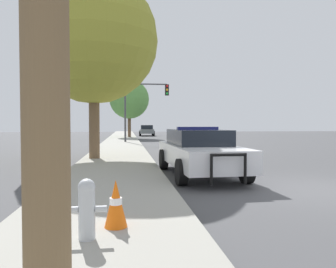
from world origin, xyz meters
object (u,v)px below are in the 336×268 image
(tree_sidewalk_near, at_px, (94,39))
(traffic_cone, at_px, (116,203))
(police_car, at_px, (199,151))
(fire_hydrant, at_px, (87,207))
(traffic_light, at_px, (143,100))
(car_background_distant, at_px, (147,130))
(tree_sidewalk_far, at_px, (129,99))

(tree_sidewalk_near, distance_m, traffic_cone, 10.69)
(police_car, xyz_separation_m, fire_hydrant, (-2.77, -5.73, -0.22))
(police_car, relative_size, traffic_light, 1.07)
(fire_hydrant, xyz_separation_m, traffic_cone, (0.36, 0.46, -0.07))
(police_car, height_order, fire_hydrant, police_car)
(police_car, relative_size, fire_hydrant, 6.55)
(police_car, distance_m, fire_hydrant, 6.37)
(car_background_distant, bearing_deg, traffic_light, -92.79)
(traffic_light, distance_m, tree_sidewalk_far, 9.15)
(fire_hydrant, xyz_separation_m, tree_sidewalk_far, (0.85, 31.42, 3.69))
(traffic_light, bearing_deg, traffic_cone, -94.04)
(fire_hydrant, bearing_deg, traffic_cone, 52.25)
(car_background_distant, relative_size, tree_sidewalk_near, 0.54)
(car_background_distant, height_order, tree_sidewalk_far, tree_sidewalk_far)
(tree_sidewalk_far, bearing_deg, car_background_distant, 71.13)
(fire_hydrant, height_order, traffic_cone, fire_hydrant)
(fire_hydrant, distance_m, traffic_light, 22.63)
(traffic_light, xyz_separation_m, car_background_distant, (1.24, 15.77, -2.82))
(car_background_distant, bearing_deg, tree_sidewalk_far, -107.16)
(car_background_distant, bearing_deg, traffic_cone, -92.52)
(tree_sidewalk_near, bearing_deg, traffic_light, 77.48)
(fire_hydrant, distance_m, tree_sidewalk_near, 11.03)
(police_car, xyz_separation_m, traffic_light, (-0.87, 16.62, 2.78))
(car_background_distant, bearing_deg, police_car, -88.95)
(police_car, height_order, tree_sidewalk_near, tree_sidewalk_near)
(tree_sidewalk_far, bearing_deg, police_car, -85.73)
(police_car, xyz_separation_m, tree_sidewalk_far, (-1.92, 25.69, 3.48))
(tree_sidewalk_far, bearing_deg, traffic_cone, -90.92)
(car_background_distant, xyz_separation_m, tree_sidewalk_near, (-3.99, -28.14, 4.45))
(police_car, xyz_separation_m, car_background_distant, (0.37, 32.39, -0.04))
(tree_sidewalk_far, xyz_separation_m, tree_sidewalk_near, (-1.70, -21.44, 0.93))
(fire_hydrant, relative_size, car_background_distant, 0.19)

